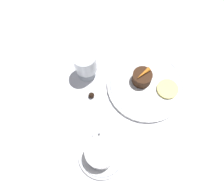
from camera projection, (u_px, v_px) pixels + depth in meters
ground_plane at (141, 91)px, 0.75m from camera, size 3.00×3.00×0.00m
dinner_plate at (146, 85)px, 0.75m from camera, size 0.27×0.27×0.01m
saucer at (102, 155)px, 0.67m from camera, size 0.15×0.15×0.01m
coffee_cup at (101, 153)px, 0.63m from camera, size 0.12×0.09×0.06m
spoon at (104, 140)px, 0.68m from camera, size 0.05×0.10×0.00m
wine_glass at (85, 63)px, 0.72m from camera, size 0.08×0.08×0.11m
fork at (139, 143)px, 0.68m from camera, size 0.04×0.20×0.01m
dessert_cake at (143, 78)px, 0.73m from camera, size 0.07×0.07×0.04m
carrot_garnish at (145, 74)px, 0.71m from camera, size 0.05×0.05×0.01m
pineapple_slice at (167, 89)px, 0.74m from camera, size 0.07×0.07×0.01m
chocolate_truffle at (91, 95)px, 0.74m from camera, size 0.02×0.02×0.02m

